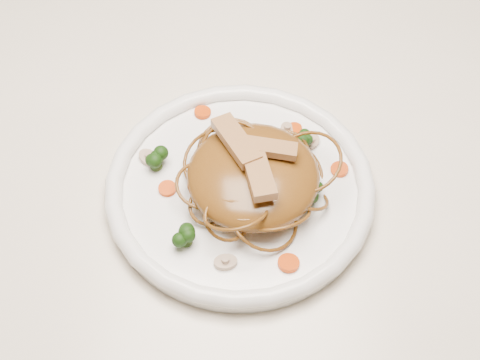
{
  "coord_description": "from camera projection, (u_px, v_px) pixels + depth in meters",
  "views": [
    {
      "loc": [
        0.05,
        -0.52,
        1.4
      ],
      "look_at": [
        0.03,
        -0.07,
        0.78
      ],
      "focal_mm": 52.79,
      "sensor_mm": 36.0,
      "label": 1
    }
  ],
  "objects": [
    {
      "name": "table",
      "position": [
        222.0,
        197.0,
        0.91
      ],
      "size": [
        1.2,
        0.8,
        0.75
      ],
      "color": "white",
      "rests_on": "ground"
    },
    {
      "name": "plate",
      "position": [
        240.0,
        192.0,
        0.79
      ],
      "size": [
        0.38,
        0.38,
        0.02
      ],
      "primitive_type": "cylinder",
      "rotation": [
        0.0,
        0.0,
        -0.34
      ],
      "color": "white",
      "rests_on": "table"
    },
    {
      "name": "noodle_mound",
      "position": [
        253.0,
        176.0,
        0.76
      ],
      "size": [
        0.15,
        0.15,
        0.05
      ],
      "primitive_type": "ellipsoid",
      "rotation": [
        0.0,
        0.0,
        -0.07
      ],
      "color": "brown",
      "rests_on": "plate"
    },
    {
      "name": "chicken_a",
      "position": [
        268.0,
        148.0,
        0.74
      ],
      "size": [
        0.06,
        0.03,
        0.01
      ],
      "primitive_type": "cube",
      "rotation": [
        0.0,
        0.0,
        -0.09
      ],
      "color": "tan",
      "rests_on": "noodle_mound"
    },
    {
      "name": "chicken_b",
      "position": [
        236.0,
        141.0,
        0.75
      ],
      "size": [
        0.06,
        0.08,
        0.01
      ],
      "primitive_type": "cube",
      "rotation": [
        0.0,
        0.0,
        2.11
      ],
      "color": "tan",
      "rests_on": "noodle_mound"
    },
    {
      "name": "chicken_c",
      "position": [
        258.0,
        170.0,
        0.72
      ],
      "size": [
        0.04,
        0.08,
        0.01
      ],
      "primitive_type": "cube",
      "rotation": [
        0.0,
        0.0,
        4.97
      ],
      "color": "tan",
      "rests_on": "noodle_mound"
    },
    {
      "name": "broccoli_0",
      "position": [
        303.0,
        139.0,
        0.8
      ],
      "size": [
        0.03,
        0.03,
        0.03
      ],
      "primitive_type": null,
      "rotation": [
        0.0,
        0.0,
        0.39
      ],
      "color": "#1A3F0D",
      "rests_on": "plate"
    },
    {
      "name": "broccoli_1",
      "position": [
        155.0,
        158.0,
        0.79
      ],
      "size": [
        0.04,
        0.04,
        0.03
      ],
      "primitive_type": null,
      "rotation": [
        0.0,
        0.0,
        -0.42
      ],
      "color": "#1A3F0D",
      "rests_on": "plate"
    },
    {
      "name": "broccoli_2",
      "position": [
        185.0,
        235.0,
        0.73
      ],
      "size": [
        0.03,
        0.03,
        0.03
      ],
      "primitive_type": null,
      "rotation": [
        0.0,
        0.0,
        0.28
      ],
      "color": "#1A3F0D",
      "rests_on": "plate"
    },
    {
      "name": "broccoli_3",
      "position": [
        313.0,
        189.0,
        0.76
      ],
      "size": [
        0.04,
        0.04,
        0.03
      ],
      "primitive_type": null,
      "rotation": [
        0.0,
        0.0,
        0.39
      ],
      "color": "#1A3F0D",
      "rests_on": "plate"
    },
    {
      "name": "carrot_0",
      "position": [
        294.0,
        129.0,
        0.83
      ],
      "size": [
        0.03,
        0.03,
        0.0
      ],
      "primitive_type": "cylinder",
      "rotation": [
        0.0,
        0.0,
        -0.39
      ],
      "color": "#EE3B08",
      "rests_on": "plate"
    },
    {
      "name": "carrot_1",
      "position": [
        167.0,
        189.0,
        0.78
      ],
      "size": [
        0.02,
        0.02,
        0.0
      ],
      "primitive_type": "cylinder",
      "rotation": [
        0.0,
        0.0,
        0.09
      ],
      "color": "#EE3B08",
      "rests_on": "plate"
    },
    {
      "name": "carrot_2",
      "position": [
        339.0,
        169.0,
        0.79
      ],
      "size": [
        0.02,
        0.02,
        0.0
      ],
      "primitive_type": "cylinder",
      "rotation": [
        0.0,
        0.0,
        0.22
      ],
      "color": "#EE3B08",
      "rests_on": "plate"
    },
    {
      "name": "carrot_3",
      "position": [
        203.0,
        112.0,
        0.84
      ],
      "size": [
        0.02,
        0.02,
        0.0
      ],
      "primitive_type": "cylinder",
      "rotation": [
        0.0,
        0.0,
        0.2
      ],
      "color": "#EE3B08",
      "rests_on": "plate"
    },
    {
      "name": "carrot_4",
      "position": [
        289.0,
        263.0,
        0.72
      ],
      "size": [
        0.02,
        0.02,
        0.0
      ],
      "primitive_type": "cylinder",
      "rotation": [
        0.0,
        0.0,
        -0.07
      ],
      "color": "#EE3B08",
      "rests_on": "plate"
    },
    {
      "name": "mushroom_0",
      "position": [
        225.0,
        262.0,
        0.72
      ],
      "size": [
        0.03,
        0.03,
        0.01
      ],
      "primitive_type": "cylinder",
      "rotation": [
        0.0,
        0.0,
        0.2
      ],
      "color": "beige",
      "rests_on": "plate"
    },
    {
      "name": "mushroom_1",
      "position": [
        311.0,
        142.0,
        0.82
      ],
      "size": [
        0.03,
        0.03,
        0.01
      ],
      "primitive_type": "cylinder",
      "rotation": [
        0.0,
        0.0,
        1.01
      ],
      "color": "beige",
      "rests_on": "plate"
    },
    {
      "name": "mushroom_2",
      "position": [
        149.0,
        158.0,
        0.8
      ],
      "size": [
        0.04,
        0.04,
        0.01
      ],
      "primitive_type": "cylinder",
      "rotation": [
        0.0,
        0.0,
        -0.54
      ],
      "color": "beige",
      "rests_on": "plate"
    },
    {
      "name": "mushroom_3",
      "position": [
        287.0,
        130.0,
        0.83
      ],
      "size": [
        0.02,
        0.02,
        0.01
      ],
      "primitive_type": "cylinder",
      "rotation": [
        0.0,
        0.0,
        1.58
      ],
      "color": "beige",
      "rests_on": "plate"
    }
  ]
}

